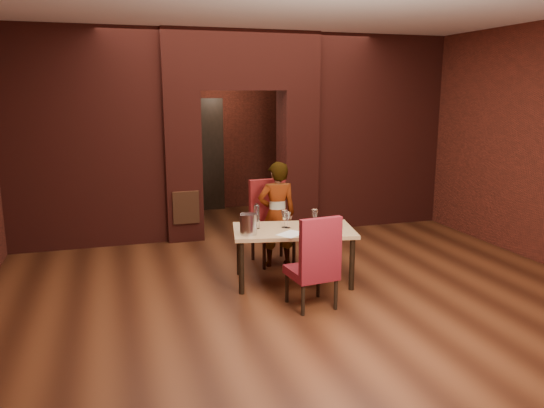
{
  "coord_description": "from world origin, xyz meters",
  "views": [
    {
      "loc": [
        -2.02,
        -6.22,
        2.28
      ],
      "look_at": [
        -0.1,
        0.0,
        0.9
      ],
      "focal_mm": 35.0,
      "sensor_mm": 36.0,
      "label": 1
    }
  ],
  "objects_px": {
    "chair_near": "(311,261)",
    "wine_glass_a": "(285,219)",
    "wine_glass_b": "(288,220)",
    "chair_far": "(273,223)",
    "wine_glass_c": "(315,218)",
    "person_seated": "(277,214)",
    "wine_bucket": "(248,224)",
    "dining_table": "(293,255)",
    "water_bottle": "(257,216)",
    "potted_plant": "(329,239)"
  },
  "relations": [
    {
      "from": "wine_glass_c",
      "to": "potted_plant",
      "type": "bearing_deg",
      "value": 57.43
    },
    {
      "from": "chair_near",
      "to": "wine_bucket",
      "type": "xyz_separation_m",
      "value": [
        -0.52,
        0.67,
        0.28
      ]
    },
    {
      "from": "chair_near",
      "to": "potted_plant",
      "type": "bearing_deg",
      "value": -125.35
    },
    {
      "from": "chair_far",
      "to": "chair_near",
      "type": "distance_m",
      "value": 1.54
    },
    {
      "from": "chair_far",
      "to": "potted_plant",
      "type": "distance_m",
      "value": 1.02
    },
    {
      "from": "person_seated",
      "to": "chair_near",
      "type": "bearing_deg",
      "value": 90.14
    },
    {
      "from": "wine_glass_c",
      "to": "potted_plant",
      "type": "xyz_separation_m",
      "value": [
        0.63,
        0.99,
        -0.58
      ]
    },
    {
      "from": "wine_glass_b",
      "to": "wine_glass_c",
      "type": "relative_size",
      "value": 0.93
    },
    {
      "from": "wine_glass_b",
      "to": "wine_glass_c",
      "type": "height_order",
      "value": "wine_glass_c"
    },
    {
      "from": "chair_near",
      "to": "wine_glass_b",
      "type": "relative_size",
      "value": 5.2
    },
    {
      "from": "person_seated",
      "to": "potted_plant",
      "type": "bearing_deg",
      "value": -156.45
    },
    {
      "from": "dining_table",
      "to": "person_seated",
      "type": "distance_m",
      "value": 0.76
    },
    {
      "from": "dining_table",
      "to": "person_seated",
      "type": "relative_size",
      "value": 1.02
    },
    {
      "from": "wine_glass_c",
      "to": "wine_glass_a",
      "type": "bearing_deg",
      "value": 169.51
    },
    {
      "from": "wine_glass_c",
      "to": "water_bottle",
      "type": "distance_m",
      "value": 0.71
    },
    {
      "from": "dining_table",
      "to": "wine_glass_a",
      "type": "height_order",
      "value": "wine_glass_a"
    },
    {
      "from": "wine_glass_b",
      "to": "wine_bucket",
      "type": "xyz_separation_m",
      "value": [
        -0.53,
        -0.14,
        0.02
      ]
    },
    {
      "from": "chair_near",
      "to": "potted_plant",
      "type": "relative_size",
      "value": 2.62
    },
    {
      "from": "wine_glass_c",
      "to": "wine_bucket",
      "type": "height_order",
      "value": "wine_bucket"
    },
    {
      "from": "person_seated",
      "to": "wine_glass_b",
      "type": "bearing_deg",
      "value": 87.23
    },
    {
      "from": "dining_table",
      "to": "wine_glass_a",
      "type": "relative_size",
      "value": 6.73
    },
    {
      "from": "person_seated",
      "to": "chair_far",
      "type": "bearing_deg",
      "value": -78.42
    },
    {
      "from": "dining_table",
      "to": "wine_glass_b",
      "type": "distance_m",
      "value": 0.44
    },
    {
      "from": "wine_glass_b",
      "to": "wine_glass_c",
      "type": "distance_m",
      "value": 0.34
    },
    {
      "from": "chair_near",
      "to": "water_bottle",
      "type": "height_order",
      "value": "chair_near"
    },
    {
      "from": "chair_near",
      "to": "dining_table",
      "type": "bearing_deg",
      "value": -101.23
    },
    {
      "from": "dining_table",
      "to": "wine_glass_b",
      "type": "height_order",
      "value": "wine_glass_b"
    },
    {
      "from": "dining_table",
      "to": "wine_glass_c",
      "type": "distance_m",
      "value": 0.52
    },
    {
      "from": "chair_near",
      "to": "person_seated",
      "type": "height_order",
      "value": "person_seated"
    },
    {
      "from": "wine_glass_a",
      "to": "potted_plant",
      "type": "bearing_deg",
      "value": 42.79
    },
    {
      "from": "chair_near",
      "to": "water_bottle",
      "type": "bearing_deg",
      "value": -75.02
    },
    {
      "from": "dining_table",
      "to": "chair_far",
      "type": "bearing_deg",
      "value": 102.34
    },
    {
      "from": "wine_bucket",
      "to": "potted_plant",
      "type": "distance_m",
      "value": 1.95
    },
    {
      "from": "water_bottle",
      "to": "dining_table",
      "type": "bearing_deg",
      "value": -19.31
    },
    {
      "from": "chair_near",
      "to": "potted_plant",
      "type": "distance_m",
      "value": 2.04
    },
    {
      "from": "wine_glass_b",
      "to": "wine_bucket",
      "type": "distance_m",
      "value": 0.55
    },
    {
      "from": "wine_glass_c",
      "to": "water_bottle",
      "type": "bearing_deg",
      "value": 169.97
    },
    {
      "from": "chair_far",
      "to": "person_seated",
      "type": "height_order",
      "value": "person_seated"
    },
    {
      "from": "wine_glass_b",
      "to": "chair_far",
      "type": "bearing_deg",
      "value": 86.69
    },
    {
      "from": "chair_far",
      "to": "chair_near",
      "type": "height_order",
      "value": "chair_far"
    },
    {
      "from": "water_bottle",
      "to": "wine_bucket",
      "type": "bearing_deg",
      "value": -124.82
    },
    {
      "from": "dining_table",
      "to": "chair_near",
      "type": "relative_size",
      "value": 1.4
    },
    {
      "from": "chair_far",
      "to": "potted_plant",
      "type": "relative_size",
      "value": 2.87
    },
    {
      "from": "wine_glass_a",
      "to": "wine_glass_b",
      "type": "xyz_separation_m",
      "value": [
        0.03,
        -0.03,
        -0.01
      ]
    },
    {
      "from": "dining_table",
      "to": "wine_glass_a",
      "type": "bearing_deg",
      "value": 144.21
    },
    {
      "from": "dining_table",
      "to": "wine_glass_b",
      "type": "xyz_separation_m",
      "value": [
        -0.06,
        0.06,
        0.43
      ]
    },
    {
      "from": "chair_near",
      "to": "wine_glass_b",
      "type": "bearing_deg",
      "value": -97.01
    },
    {
      "from": "wine_glass_b",
      "to": "potted_plant",
      "type": "xyz_separation_m",
      "value": [
        0.97,
        0.95,
        -0.57
      ]
    },
    {
      "from": "person_seated",
      "to": "potted_plant",
      "type": "xyz_separation_m",
      "value": [
        0.91,
        0.34,
        -0.51
      ]
    },
    {
      "from": "chair_near",
      "to": "wine_glass_a",
      "type": "xyz_separation_m",
      "value": [
        -0.02,
        0.85,
        0.27
      ]
    }
  ]
}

